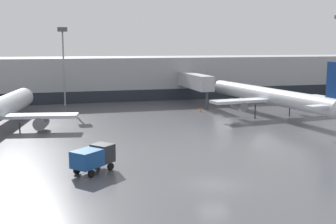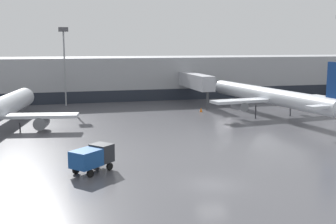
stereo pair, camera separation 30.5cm
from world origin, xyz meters
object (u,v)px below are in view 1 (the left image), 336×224
Objects in this scene: parked_jet_1 at (270,96)px; traffic_cone_0 at (200,110)px; apron_light_mast_2 at (63,43)px; service_truck_1 at (93,157)px.

parked_jet_1 reaches higher than traffic_cone_0.
parked_jet_1 is 2.59× the size of apron_light_mast_2.
service_truck_1 is 5.73× the size of traffic_cone_0.
parked_jet_1 is at bearing -39.50° from traffic_cone_0.
apron_light_mast_2 is at bearing 50.13° from service_truck_1.
traffic_cone_0 is (21.76, 30.96, -1.08)m from service_truck_1.
apron_light_mast_2 is (-1.01, 45.40, 10.65)m from service_truck_1.
apron_light_mast_2 is at bearing 147.63° from traffic_cone_0.
apron_light_mast_2 reaches higher than service_truck_1.
service_truck_1 is 46.64m from apron_light_mast_2.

